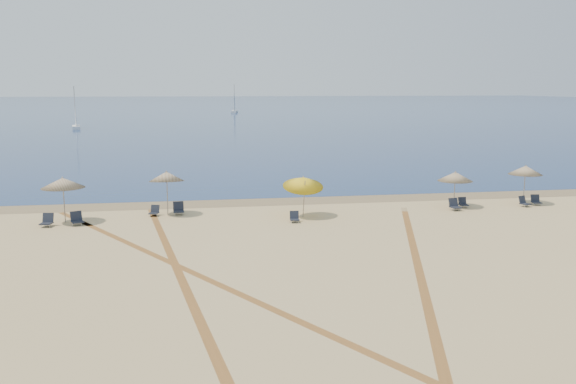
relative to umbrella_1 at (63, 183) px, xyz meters
name	(u,v)px	position (x,y,z in m)	size (l,w,h in m)	color
ground	(410,376)	(12.40, -19.74, -2.20)	(160.00, 160.00, 0.00)	tan
ocean	(206,105)	(12.40, 205.26, -2.19)	(500.00, 500.00, 0.00)	#0C2151
wet_sand	(278,201)	(12.40, 4.26, -2.20)	(500.00, 500.00, 0.00)	olive
umbrella_1	(63,183)	(0.00, 0.00, 0.00)	(2.31, 2.31, 2.54)	gray
umbrella_2	(167,176)	(5.47, 1.21, 0.04)	(2.04, 2.08, 2.61)	gray
umbrella_3	(303,182)	(13.13, -0.66, -0.17)	(2.30, 2.37, 2.61)	gray
umbrella_4	(455,177)	(22.88, 0.72, -0.31)	(2.12, 2.12, 2.23)	gray
umbrella_5	(525,170)	(27.71, 1.03, -0.06)	(2.08, 2.08, 2.48)	gray
chair_1	(47,221)	(-0.76, -0.82, -1.89)	(0.69, 0.77, 0.70)	black
chair_2	(77,219)	(0.74, -0.70, -1.88)	(0.81, 0.87, 0.72)	black
chair_3	(154,211)	(4.72, 1.01, -1.93)	(0.65, 0.71, 0.60)	black
chair_4	(179,209)	(6.09, 1.16, -1.88)	(0.65, 0.74, 0.73)	black
chair_5	(294,217)	(12.42, -1.88, -1.94)	(0.54, 0.62, 0.60)	black
chair_6	(455,205)	(22.49, -0.23, -1.89)	(0.68, 0.76, 0.71)	black
chair_7	(463,203)	(23.38, 0.50, -1.93)	(0.51, 0.60, 0.61)	black
chair_8	(524,202)	(27.23, 0.15, -1.92)	(0.71, 0.77, 0.64)	black
chair_9	(536,200)	(28.21, 0.43, -1.92)	(0.62, 0.70, 0.64)	black
sailboat_0	(234,104)	(18.67, 134.48, 0.19)	(2.33, 5.45, 7.88)	white
sailboat_1	(76,116)	(-13.07, 75.29, 0.02)	(2.15, 5.08, 7.34)	white
tire_tracks	(255,275)	(9.31, -10.75, -2.20)	(46.45, 41.84, 0.00)	tan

